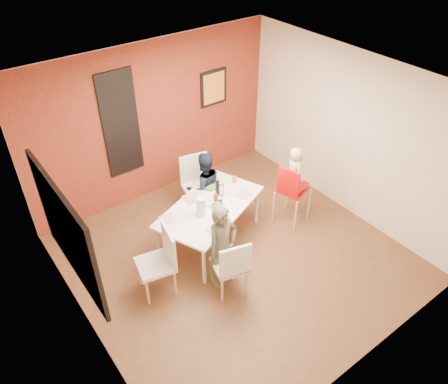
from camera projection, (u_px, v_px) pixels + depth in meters
ground at (236, 257)px, 6.62m from camera, size 4.50×4.50×0.00m
ceiling at (240, 89)px, 5.01m from camera, size 4.50×4.50×0.02m
wall_back at (154, 122)px, 7.26m from camera, size 4.50×0.02×2.70m
wall_front at (376, 290)px, 4.37m from camera, size 4.50×0.02×2.70m
wall_left at (75, 257)px, 4.73m from camera, size 0.02×4.50×2.70m
wall_right at (349, 135)px, 6.89m from camera, size 0.02×4.50×2.70m
brick_accent_wall at (154, 122)px, 7.24m from camera, size 4.50×0.02×2.70m
picture_window_frame at (67, 233)px, 4.76m from camera, size 0.05×1.70×1.30m
picture_window_pane at (68, 232)px, 4.76m from camera, size 0.02×1.55×1.15m
glassblock_strip at (121, 124)px, 6.86m from camera, size 0.55×0.03×1.70m
glassblock_surround at (121, 125)px, 6.85m from camera, size 0.60×0.03×1.76m
art_print_frame at (214, 88)px, 7.63m from camera, size 0.54×0.03×0.64m
art_print_canvas at (214, 88)px, 7.62m from camera, size 0.44×0.01×0.54m
dining_table at (210, 209)px, 6.52m from camera, size 1.92×1.50×0.71m
chair_near at (232, 265)px, 5.76m from camera, size 0.54×0.54×0.94m
chair_far at (197, 182)px, 7.21m from camera, size 0.57×0.57×1.03m
chair_left at (161, 258)px, 5.81m from camera, size 0.56×0.56×1.02m
high_chair at (291, 189)px, 6.92m from camera, size 0.55×0.55×1.07m
child_near at (222, 247)px, 5.85m from camera, size 0.51×0.36×1.33m
child_far at (204, 187)px, 7.01m from camera, size 0.68×0.58×1.23m
toddler at (294, 169)px, 6.73m from camera, size 0.33×0.42×0.75m
plate_near_left at (217, 231)px, 6.03m from camera, size 0.25×0.25×0.01m
plate_far_mid at (192, 198)px, 6.63m from camera, size 0.25×0.25×0.01m
plate_near_right at (244, 194)px, 6.70m from camera, size 0.25×0.25×0.01m
plate_far_left at (168, 219)px, 6.24m from camera, size 0.23×0.23×0.01m
salad_bowl_a at (217, 205)px, 6.46m from camera, size 0.23×0.23×0.05m
salad_bowl_b at (210, 187)px, 6.83m from camera, size 0.26×0.26×0.05m
wine_bottle at (218, 188)px, 6.64m from camera, size 0.07×0.07×0.25m
wine_glass_a at (220, 206)px, 6.31m from camera, size 0.07×0.07×0.21m
wine_glass_b at (222, 190)px, 6.63m from camera, size 0.07×0.07×0.20m
paper_towel_roll at (201, 207)px, 6.23m from camera, size 0.13×0.13×0.30m
condiment_red at (217, 198)px, 6.51m from camera, size 0.04×0.04×0.15m
condiment_green at (215, 197)px, 6.55m from camera, size 0.03×0.03×0.13m
condiment_brown at (215, 198)px, 6.51m from camera, size 0.04×0.04×0.15m
sippy_cup at (234, 179)px, 6.94m from camera, size 0.06×0.06×0.11m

